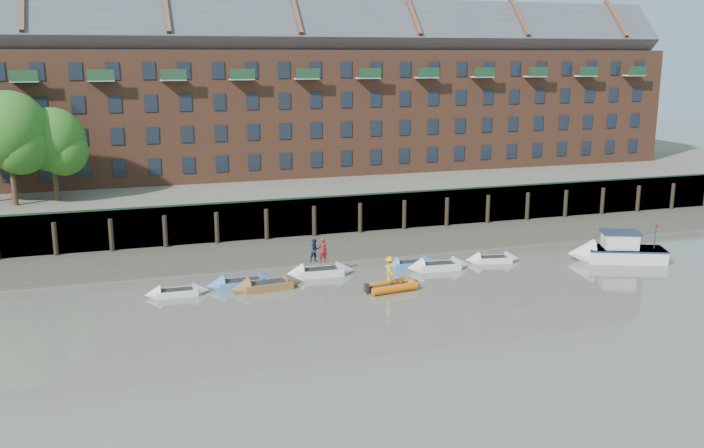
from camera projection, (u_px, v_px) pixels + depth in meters
name	position (u px, v px, depth m)	size (l,w,h in m)	color
ground	(448.00, 321.00, 42.14)	(220.00, 220.00, 0.00)	#625E56
foreshore	(351.00, 246.00, 58.84)	(110.00, 8.00, 0.50)	#3D382F
mud_band	(365.00, 257.00, 55.68)	(110.00, 1.60, 0.10)	#4C4336
river_wall	(335.00, 215.00, 62.55)	(110.00, 1.23, 3.30)	#2D2A26
bank_terrace	(297.00, 188.00, 75.19)	(110.00, 28.00, 3.20)	#5E594D
apartment_terrace	(292.00, 75.00, 73.62)	(80.60, 15.56, 20.98)	brown
tree_cluster	(1.00, 130.00, 57.84)	(11.76, 7.74, 9.40)	#3A281C
rowboat_0	(177.00, 292.00, 46.64)	(3.98, 1.22, 1.15)	silver
rowboat_1	(242.00, 283.00, 48.35)	(4.74, 1.41, 1.37)	#4572B6
rowboat_2	(267.00, 286.00, 47.88)	(4.95, 1.86, 1.40)	brown
rowboat_3	(320.00, 272.00, 50.88)	(4.85, 1.62, 1.39)	silver
rowboat_4	(411.00, 264.00, 52.89)	(4.14, 1.33, 1.19)	#4572B6
rowboat_5	(438.00, 266.00, 52.33)	(4.71, 1.68, 1.34)	silver
rowboat_6	(493.00, 259.00, 54.17)	(4.22, 1.90, 1.18)	silver
rib_tender	(393.00, 286.00, 47.73)	(3.50, 2.00, 0.59)	#C95608
motor_launch	(609.00, 251.00, 54.38)	(7.23, 4.70, 2.85)	silver
person_rower_a	(323.00, 250.00, 50.57)	(0.63, 0.41, 1.72)	maroon
person_rower_b	(315.00, 250.00, 50.63)	(0.79, 0.62, 1.63)	#19233F
person_rib_crew	(390.00, 269.00, 47.46)	(1.08, 0.62, 1.67)	orange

